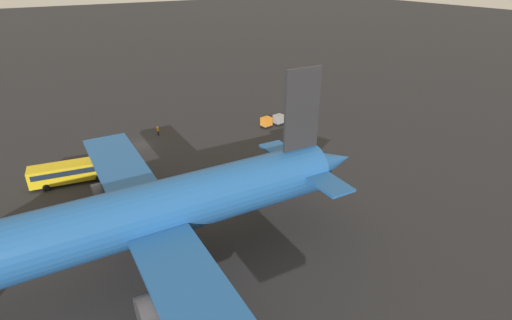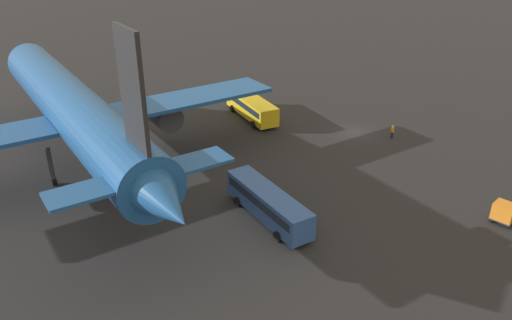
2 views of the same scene
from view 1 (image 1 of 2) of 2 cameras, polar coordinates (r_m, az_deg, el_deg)
name	(u,v)px [view 1 (image 1 of 2)]	position (r m, az deg, el deg)	size (l,w,h in m)	color
ground_plane	(141,145)	(74.92, -16.14, 2.10)	(600.00, 600.00, 0.00)	#232326
airplane	(132,218)	(40.41, -17.23, -7.93)	(54.60, 46.74, 19.61)	#1E5193
shuttle_bus_near	(71,171)	(64.98, -24.87, -1.41)	(11.83, 4.65, 3.01)	gold
shuttle_bus_far	(254,171)	(58.83, -0.22, -1.60)	(11.72, 3.50, 3.05)	#2D5199
baggage_tug	(305,115)	(84.45, 7.07, 6.37)	(2.70, 2.30, 2.10)	#333338
worker_person	(158,131)	(78.05, -13.83, 4.05)	(0.38, 0.38, 1.74)	#1E1E2D
cargo_cart_green	(291,117)	(82.61, 5.00, 6.20)	(2.24, 1.98, 2.06)	#38383D
cargo_cart_grey	(279,119)	(81.07, 3.27, 5.87)	(2.24, 1.98, 2.06)	#38383D
cargo_cart_orange	(266,122)	(79.53, 1.50, 5.50)	(2.24, 1.98, 2.06)	#38383D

